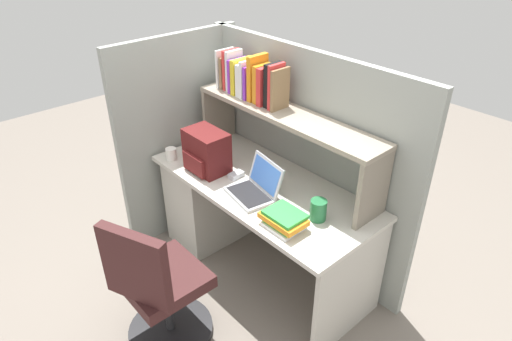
# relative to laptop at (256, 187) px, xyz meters

# --- Properties ---
(ground_plane) EXTENTS (8.00, 8.00, 0.00)m
(ground_plane) POSITION_rel_laptop_xyz_m (-0.07, 0.11, -0.78)
(ground_plane) COLOR slate
(desk) EXTENTS (1.60, 0.70, 0.73)m
(desk) POSITION_rel_laptop_xyz_m (-0.46, 0.11, -0.38)
(desk) COLOR beige
(desk) RESTS_ON ground_plane
(cubicle_partition_rear) EXTENTS (1.84, 0.05, 1.55)m
(cubicle_partition_rear) POSITION_rel_laptop_xyz_m (-0.07, 0.49, -0.01)
(cubicle_partition_rear) COLOR #939991
(cubicle_partition_rear) RESTS_ON ground_plane
(cubicle_partition_left) EXTENTS (0.05, 1.06, 1.55)m
(cubicle_partition_left) POSITION_rel_laptop_xyz_m (-0.92, 0.06, -0.01)
(cubicle_partition_left) COLOR #939991
(cubicle_partition_left) RESTS_ON ground_plane
(overhead_hutch) EXTENTS (1.44, 0.28, 0.45)m
(overhead_hutch) POSITION_rel_laptop_xyz_m (-0.07, 0.31, 0.30)
(overhead_hutch) COLOR gray
(overhead_hutch) RESTS_ON desk
(reference_books_on_shelf) EXTENTS (0.58, 0.18, 0.30)m
(reference_books_on_shelf) POSITION_rel_laptop_xyz_m (-0.39, 0.32, 0.53)
(reference_books_on_shelf) COLOR white
(reference_books_on_shelf) RESTS_ON overhead_hutch
(laptop) EXTENTS (0.35, 0.31, 0.22)m
(laptop) POSITION_rel_laptop_xyz_m (0.00, 0.00, 0.00)
(laptop) COLOR #B7BABF
(laptop) RESTS_ON desk
(backpack) EXTENTS (0.30, 0.23, 0.28)m
(backpack) POSITION_rel_laptop_xyz_m (-0.45, -0.05, 0.09)
(backpack) COLOR #591919
(backpack) RESTS_ON desk
(computer_mouse) EXTENTS (0.07, 0.11, 0.03)m
(computer_mouse) POSITION_rel_laptop_xyz_m (-0.24, 0.04, -0.03)
(computer_mouse) COLOR silver
(computer_mouse) RESTS_ON desk
(paper_cup) EXTENTS (0.08, 0.08, 0.09)m
(paper_cup) POSITION_rel_laptop_xyz_m (-0.73, -0.15, -0.01)
(paper_cup) COLOR white
(paper_cup) RESTS_ON desk
(snack_canister) EXTENTS (0.10, 0.10, 0.13)m
(snack_canister) POSITION_rel_laptop_xyz_m (0.43, 0.10, 0.01)
(snack_canister) COLOR #26723F
(snack_canister) RESTS_ON desk
(desk_book_stack) EXTENTS (0.25, 0.18, 0.09)m
(desk_book_stack) POSITION_rel_laptop_xyz_m (0.35, -0.10, -0.00)
(desk_book_stack) COLOR white
(desk_book_stack) RESTS_ON desk
(office_chair) EXTENTS (0.53, 0.55, 0.93)m
(office_chair) POSITION_rel_laptop_xyz_m (0.01, -0.75, -0.39)
(office_chair) COLOR black
(office_chair) RESTS_ON ground_plane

